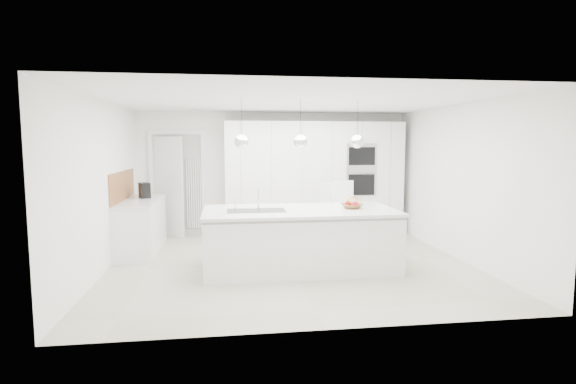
{
  "coord_description": "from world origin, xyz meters",
  "views": [
    {
      "loc": [
        -0.97,
        -6.76,
        1.88
      ],
      "look_at": [
        0.0,
        0.3,
        1.1
      ],
      "focal_mm": 28.0,
      "sensor_mm": 36.0,
      "label": 1
    }
  ],
  "objects": [
    {
      "name": "bar_stool_left",
      "position": [
        0.8,
        0.68,
        0.59
      ],
      "size": [
        0.51,
        0.62,
        1.18
      ],
      "primitive_type": null,
      "rotation": [
        0.0,
        0.0,
        0.24
      ],
      "color": "white",
      "rests_on": "floor"
    },
    {
      "name": "island_base",
      "position": [
        0.1,
        -0.3,
        0.43
      ],
      "size": [
        2.8,
        1.2,
        0.86
      ],
      "primitive_type": "cube",
      "color": "white",
      "rests_on": "floor"
    },
    {
      "name": "wall_back",
      "position": [
        0.0,
        2.5,
        1.25
      ],
      "size": [
        5.5,
        0.0,
        5.5
      ],
      "primitive_type": "plane",
      "rotation": [
        1.57,
        0.0,
        0.0
      ],
      "color": "white",
      "rests_on": "ground"
    },
    {
      "name": "ceiling",
      "position": [
        0.0,
        0.0,
        2.5
      ],
      "size": [
        5.5,
        5.5,
        0.0
      ],
      "primitive_type": "plane",
      "rotation": [
        3.14,
        0.0,
        0.0
      ],
      "color": "white",
      "rests_on": "wall_back"
    },
    {
      "name": "tall_cabinets",
      "position": [
        0.8,
        2.2,
        1.15
      ],
      "size": [
        3.6,
        0.6,
        2.3
      ],
      "primitive_type": "cube",
      "color": "white",
      "rests_on": "floor"
    },
    {
      "name": "doorway_frame",
      "position": [
        -1.95,
        2.47,
        1.02
      ],
      "size": [
        1.11,
        0.08,
        2.13
      ],
      "primitive_type": null,
      "color": "white",
      "rests_on": "floor"
    },
    {
      "name": "island_worktop",
      "position": [
        0.1,
        -0.25,
        0.88
      ],
      "size": [
        2.84,
        1.4,
        0.04
      ],
      "primitive_type": "cube",
      "color": "white",
      "rests_on": "island_base"
    },
    {
      "name": "pendant_mid",
      "position": [
        0.1,
        -0.3,
        1.9
      ],
      "size": [
        0.2,
        0.2,
        0.2
      ],
      "primitive_type": "sphere",
      "color": "white",
      "rests_on": "ceiling"
    },
    {
      "name": "oven_stack",
      "position": [
        1.7,
        1.89,
        1.35
      ],
      "size": [
        0.62,
        0.04,
        1.05
      ],
      "primitive_type": null,
      "color": "#A5A5A8",
      "rests_on": "tall_cabinets"
    },
    {
      "name": "apple_b",
      "position": [
        0.85,
        -0.24,
        0.97
      ],
      "size": [
        0.09,
        0.09,
        0.09
      ],
      "primitive_type": "sphere",
      "color": "red",
      "rests_on": "fruit_bowl"
    },
    {
      "name": "pendant_left",
      "position": [
        -0.75,
        -0.3,
        1.9
      ],
      "size": [
        0.2,
        0.2,
        0.2
      ],
      "primitive_type": "sphere",
      "color": "white",
      "rests_on": "ceiling"
    },
    {
      "name": "island_tap",
      "position": [
        -0.5,
        -0.1,
        1.05
      ],
      "size": [
        0.02,
        0.02,
        0.3
      ],
      "primitive_type": "cylinder",
      "color": "white",
      "rests_on": "island_worktop"
    },
    {
      "name": "hallway_door",
      "position": [
        -2.2,
        2.42,
        1.0
      ],
      "size": [
        0.76,
        0.38,
        2.0
      ],
      "primitive_type": "cube",
      "rotation": [
        0.0,
        0.0,
        -0.44
      ],
      "color": "white",
      "rests_on": "floor"
    },
    {
      "name": "bar_stool_right",
      "position": [
        1.02,
        0.64,
        0.61
      ],
      "size": [
        0.41,
        0.56,
        1.22
      ],
      "primitive_type": null,
      "rotation": [
        0.0,
        0.0,
        0.0
      ],
      "color": "white",
      "rests_on": "floor"
    },
    {
      "name": "apple_extra_3",
      "position": [
        0.94,
        -0.29,
        0.97
      ],
      "size": [
        0.08,
        0.08,
        0.08
      ],
      "primitive_type": "sphere",
      "color": "red",
      "rests_on": "fruit_bowl"
    },
    {
      "name": "pendant_right",
      "position": [
        0.95,
        -0.3,
        1.9
      ],
      "size": [
        0.2,
        0.2,
        0.2
      ],
      "primitive_type": "sphere",
      "color": "white",
      "rests_on": "ceiling"
    },
    {
      "name": "wall_left",
      "position": [
        -2.75,
        0.0,
        1.25
      ],
      "size": [
        0.0,
        5.0,
        5.0
      ],
      "primitive_type": "plane",
      "rotation": [
        1.57,
        0.0,
        1.57
      ],
      "color": "white",
      "rests_on": "ground"
    },
    {
      "name": "banana_bunch",
      "position": [
        0.91,
        -0.24,
        1.02
      ],
      "size": [
        0.24,
        0.18,
        0.22
      ],
      "primitive_type": "torus",
      "rotation": [
        1.22,
        0.0,
        0.35
      ],
      "color": "gold",
      "rests_on": "fruit_bowl"
    },
    {
      "name": "floor",
      "position": [
        0.0,
        0.0,
        0.0
      ],
      "size": [
        5.5,
        5.5,
        0.0
      ],
      "primitive_type": "plane",
      "color": "#BBB39A",
      "rests_on": "ground"
    },
    {
      "name": "radiator",
      "position": [
        -1.63,
        2.46,
        0.85
      ],
      "size": [
        0.32,
        0.04,
        1.4
      ],
      "primitive_type": null,
      "color": "white",
      "rests_on": "floor"
    },
    {
      "name": "island_sink",
      "position": [
        -0.55,
        -0.3,
        0.82
      ],
      "size": [
        0.84,
        0.44,
        0.18
      ],
      "primitive_type": null,
      "color": "#3F3F42",
      "rests_on": "island_worktop"
    },
    {
      "name": "left_base_cabinets",
      "position": [
        -2.45,
        1.2,
        0.43
      ],
      "size": [
        0.6,
        1.8,
        0.86
      ],
      "primitive_type": "cube",
      "color": "white",
      "rests_on": "floor"
    },
    {
      "name": "oak_backsplash",
      "position": [
        -2.74,
        1.2,
        1.15
      ],
      "size": [
        0.02,
        1.8,
        0.5
      ],
      "primitive_type": "cube",
      "color": "#996439",
      "rests_on": "wall_left"
    },
    {
      "name": "fruit_bowl",
      "position": [
        0.89,
        -0.27,
        0.94
      ],
      "size": [
        0.39,
        0.39,
        0.07
      ],
      "primitive_type": "imported",
      "rotation": [
        0.0,
        0.0,
        0.35
      ],
      "color": "#996439",
      "rests_on": "island_worktop"
    },
    {
      "name": "apple_a",
      "position": [
        0.84,
        -0.23,
        0.97
      ],
      "size": [
        0.08,
        0.08,
        0.08
      ],
      "primitive_type": "sphere",
      "color": "red",
      "rests_on": "fruit_bowl"
    },
    {
      "name": "espresso_machine",
      "position": [
        -2.43,
        1.51,
        1.04
      ],
      "size": [
        0.25,
        0.3,
        0.27
      ],
      "primitive_type": "cube",
      "rotation": [
        0.0,
        0.0,
        0.4
      ],
      "color": "black",
      "rests_on": "left_worktop"
    },
    {
      "name": "left_worktop",
      "position": [
        -2.45,
        1.2,
        0.88
      ],
      "size": [
        0.62,
        1.82,
        0.04
      ],
      "primitive_type": "cube",
      "color": "white",
      "rests_on": "left_base_cabinets"
    },
    {
      "name": "apple_c",
      "position": [
        0.9,
        -0.3,
        0.96
      ],
      "size": [
        0.07,
        0.07,
        0.07
      ],
      "primitive_type": "sphere",
      "color": "red",
      "rests_on": "fruit_bowl"
    }
  ]
}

